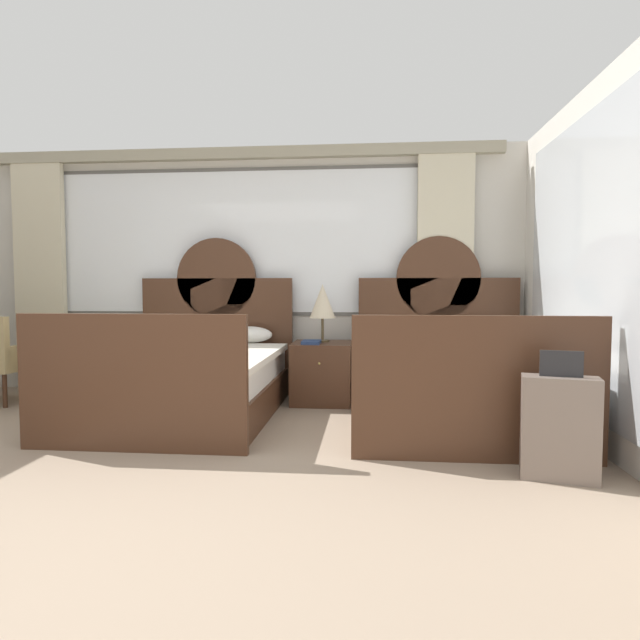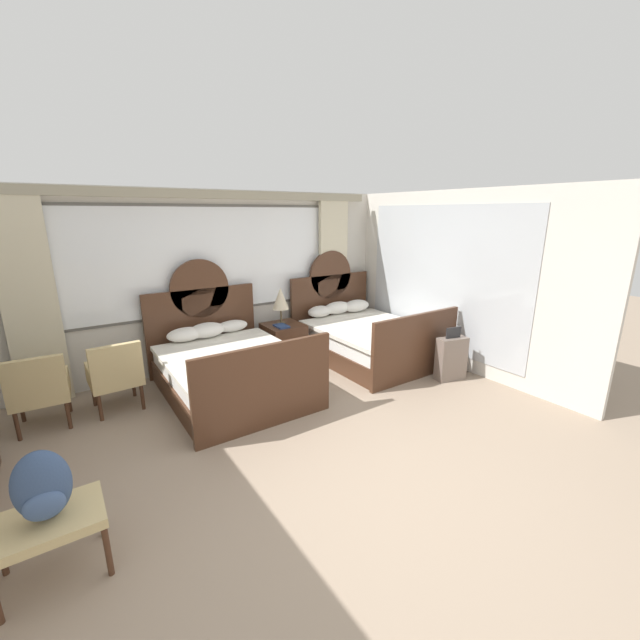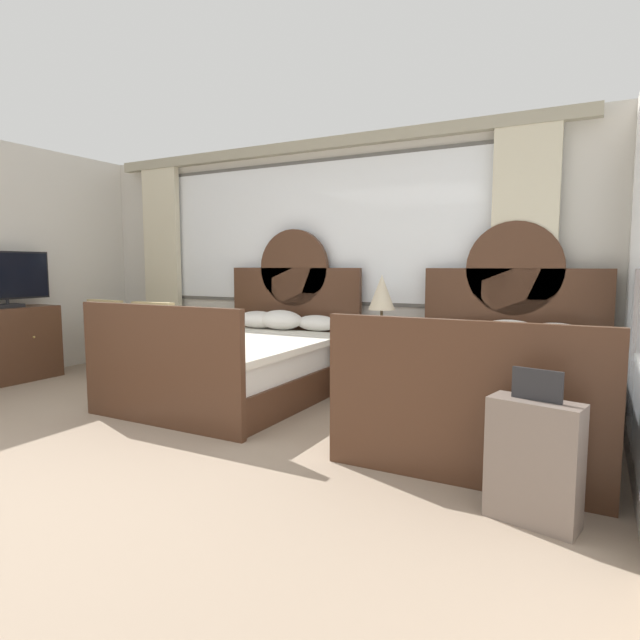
# 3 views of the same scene
# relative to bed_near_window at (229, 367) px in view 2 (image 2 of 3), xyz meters

# --- Properties ---
(ground_plane) EXTENTS (24.00, 24.00, 0.00)m
(ground_plane) POSITION_rel_bed_near_window_xyz_m (0.20, -2.61, -0.35)
(ground_plane) COLOR gray
(wall_back_window) EXTENTS (6.21, 0.22, 2.70)m
(wall_back_window) POSITION_rel_bed_near_window_xyz_m (0.20, 1.13, 1.09)
(wall_back_window) COLOR beige
(wall_back_window) RESTS_ON ground_plane
(wall_right_mirror) EXTENTS (0.08, 4.33, 2.70)m
(wall_right_mirror) POSITION_rel_bed_near_window_xyz_m (3.34, -1.02, 1.00)
(wall_right_mirror) COLOR beige
(wall_right_mirror) RESTS_ON ground_plane
(bed_near_window) EXTENTS (1.67, 2.19, 1.71)m
(bed_near_window) POSITION_rel_bed_near_window_xyz_m (0.00, 0.00, 0.00)
(bed_near_window) COLOR #472B1C
(bed_near_window) RESTS_ON ground_plane
(bed_near_mirror) EXTENTS (1.67, 2.19, 1.71)m
(bed_near_mirror) POSITION_rel_bed_near_window_xyz_m (2.40, 0.00, 0.00)
(bed_near_mirror) COLOR #472B1C
(bed_near_mirror) RESTS_ON ground_plane
(nightstand_between_beds) EXTENTS (0.60, 0.62, 0.61)m
(nightstand_between_beds) POSITION_rel_bed_near_window_xyz_m (1.20, 0.64, -0.05)
(nightstand_between_beds) COLOR #472B1C
(nightstand_between_beds) RESTS_ON ground_plane
(table_lamp_on_nightstand) EXTENTS (0.27, 0.27, 0.60)m
(table_lamp_on_nightstand) POSITION_rel_bed_near_window_xyz_m (1.20, 0.70, 0.67)
(table_lamp_on_nightstand) COLOR brown
(table_lamp_on_nightstand) RESTS_ON nightstand_between_beds
(book_on_nightstand) EXTENTS (0.18, 0.26, 0.03)m
(book_on_nightstand) POSITION_rel_bed_near_window_xyz_m (1.10, 0.52, 0.28)
(book_on_nightstand) COLOR navy
(book_on_nightstand) RESTS_ON nightstand_between_beds
(armchair_by_window_left) EXTENTS (0.59, 0.59, 0.89)m
(armchair_by_window_left) POSITION_rel_bed_near_window_xyz_m (-1.32, 0.27, 0.13)
(armchair_by_window_left) COLOR tan
(armchair_by_window_left) RESTS_ON ground_plane
(armchair_by_window_centre) EXTENTS (0.59, 0.59, 0.89)m
(armchair_by_window_centre) POSITION_rel_bed_near_window_xyz_m (-2.09, 0.27, 0.13)
(armchair_by_window_centre) COLOR tan
(armchair_by_window_centre) RESTS_ON ground_plane
(luggage_bench) EXTENTS (0.65, 0.46, 0.46)m
(luggage_bench) POSITION_rel_bed_near_window_xyz_m (-2.04, -2.04, 0.05)
(luggage_bench) COLOR tan
(luggage_bench) RESTS_ON ground_plane
(backpack_on_bench) EXTENTS (0.33, 0.25, 0.48)m
(backpack_on_bench) POSITION_rel_bed_near_window_xyz_m (-2.03, -2.05, 0.34)
(backpack_on_bench) COLOR #33476B
(backpack_on_bench) RESTS_ON luggage_bench
(suitcase_on_floor) EXTENTS (0.47, 0.28, 0.79)m
(suitcase_on_floor) POSITION_rel_bed_near_window_xyz_m (2.83, -1.41, -0.03)
(suitcase_on_floor) COLOR #75665B
(suitcase_on_floor) RESTS_ON ground_plane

